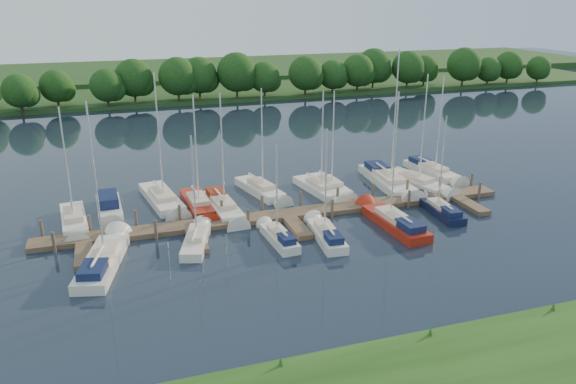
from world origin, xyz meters
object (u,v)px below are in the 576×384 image
object	(u,v)px
motorboat	(109,208)
sailboat_n_5	(262,191)
dock	(289,218)
sailboat_n_0	(74,222)
sailboat_s_2	(279,238)

from	to	relation	value
motorboat	sailboat_n_5	size ratio (longest dim) A/B	0.66
dock	sailboat_n_0	world-z (taller)	sailboat_n_0
dock	motorboat	xyz separation A→B (m)	(-14.04, 6.36, 0.18)
dock	sailboat_n_0	xyz separation A→B (m)	(-16.81, 4.23, 0.08)
dock	sailboat_n_5	xyz separation A→B (m)	(-0.43, 6.85, 0.08)
sailboat_n_0	dock	bearing A→B (deg)	160.94
dock	sailboat_s_2	bearing A→B (deg)	-117.89
motorboat	sailboat_n_5	xyz separation A→B (m)	(13.61, 0.49, -0.10)
dock	sailboat_n_0	size ratio (longest dim) A/B	3.94
sailboat_s_2	motorboat	bearing A→B (deg)	135.57
motorboat	sailboat_n_5	distance (m)	13.61
motorboat	dock	bearing A→B (deg)	153.72
sailboat_n_0	sailboat_s_2	world-z (taller)	sailboat_n_0
sailboat_n_0	motorboat	distance (m)	3.50
sailboat_s_2	sailboat_n_5	bearing A→B (deg)	77.54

